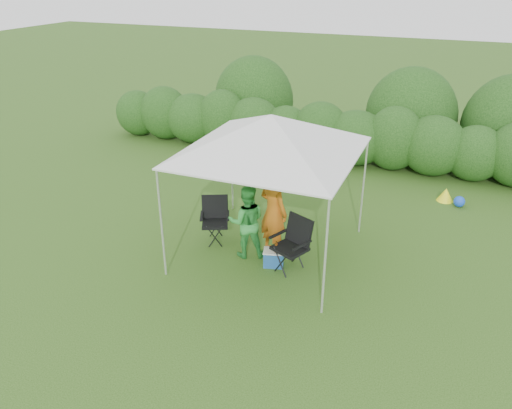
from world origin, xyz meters
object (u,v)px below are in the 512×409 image
at_px(canopy, 271,134).
at_px(man, 273,212).
at_px(chair_left, 215,216).
at_px(woman, 247,222).
at_px(chair_right, 294,241).
at_px(cooler, 274,258).

height_order(canopy, man, canopy).
xyz_separation_m(canopy, chair_left, (-1.23, 0.04, -1.92)).
relative_size(canopy, woman, 2.08).
bearing_deg(canopy, chair_right, -31.65).
distance_m(man, cooler, 0.89).
distance_m(chair_right, woman, 1.01).
xyz_separation_m(woman, cooler, (0.63, -0.16, -0.58)).
height_order(chair_left, man, man).
height_order(canopy, cooler, canopy).
height_order(man, cooler, man).
distance_m(man, woman, 0.55).
bearing_deg(canopy, cooler, -60.33).
bearing_deg(man, cooler, 137.33).
xyz_separation_m(canopy, cooler, (0.26, -0.45, -2.29)).
height_order(man, woman, man).
bearing_deg(man, chair_left, 23.17).
relative_size(chair_left, woman, 0.64).
bearing_deg(woman, chair_left, -45.56).
bearing_deg(cooler, chair_left, 145.94).
bearing_deg(canopy, woman, -141.92).
xyz_separation_m(man, cooler, (0.19, -0.46, -0.74)).
bearing_deg(chair_left, chair_right, -37.60).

